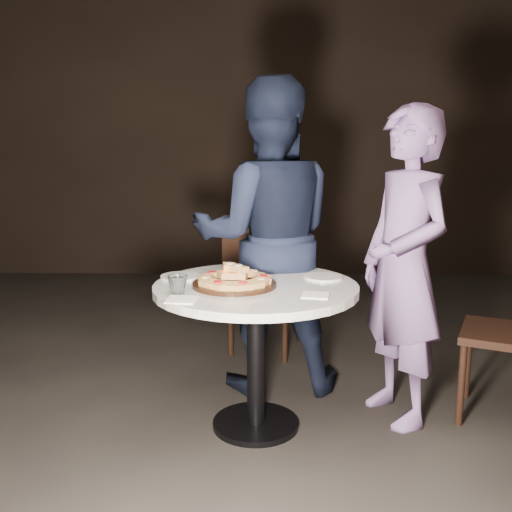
# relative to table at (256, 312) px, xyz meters

# --- Properties ---
(floor) EXTENTS (7.00, 7.00, 0.00)m
(floor) POSITION_rel_table_xyz_m (-0.06, -0.03, -0.61)
(floor) COLOR black
(floor) RESTS_ON ground
(table) EXTENTS (1.26, 1.26, 0.75)m
(table) POSITION_rel_table_xyz_m (0.00, 0.00, 0.00)
(table) COLOR black
(table) RESTS_ON ground
(serving_board) EXTENTS (0.51, 0.51, 0.02)m
(serving_board) POSITION_rel_table_xyz_m (-0.10, -0.04, 0.15)
(serving_board) COLOR black
(serving_board) RESTS_ON table
(focaccia_pile) EXTENTS (0.36, 0.36, 0.10)m
(focaccia_pile) POSITION_rel_table_xyz_m (-0.10, -0.04, 0.18)
(focaccia_pile) COLOR tan
(focaccia_pile) RESTS_ON serving_board
(plate_left) EXTENTS (0.26, 0.26, 0.01)m
(plate_left) POSITION_rel_table_xyz_m (-0.39, 0.13, 0.15)
(plate_left) COLOR white
(plate_left) RESTS_ON table
(plate_right) EXTENTS (0.25, 0.25, 0.01)m
(plate_right) POSITION_rel_table_xyz_m (0.34, 0.13, 0.15)
(plate_right) COLOR white
(plate_right) RESTS_ON table
(water_glass) EXTENTS (0.10, 0.10, 0.08)m
(water_glass) POSITION_rel_table_xyz_m (-0.35, -0.19, 0.18)
(water_glass) COLOR silver
(water_glass) RESTS_ON table
(napkin_near) EXTENTS (0.14, 0.14, 0.01)m
(napkin_near) POSITION_rel_table_xyz_m (-0.32, -0.30, 0.14)
(napkin_near) COLOR white
(napkin_near) RESTS_ON table
(napkin_far) EXTENTS (0.14, 0.14, 0.01)m
(napkin_far) POSITION_rel_table_xyz_m (0.27, -0.21, 0.14)
(napkin_far) COLOR white
(napkin_far) RESTS_ON table
(chair_far) EXTENTS (0.58, 0.59, 0.97)m
(chair_far) POSITION_rel_table_xyz_m (0.02, 1.03, -0.05)
(chair_far) COLOR black
(chair_far) RESTS_ON ground
(diner_navy) EXTENTS (0.91, 0.73, 1.79)m
(diner_navy) POSITION_rel_table_xyz_m (0.05, 0.53, 0.28)
(diner_navy) COLOR #141B32
(diner_navy) RESTS_ON ground
(diner_teal) EXTENTS (0.57, 0.69, 1.62)m
(diner_teal) POSITION_rel_table_xyz_m (0.75, 0.13, 0.20)
(diner_teal) COLOR #7B629E
(diner_teal) RESTS_ON ground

